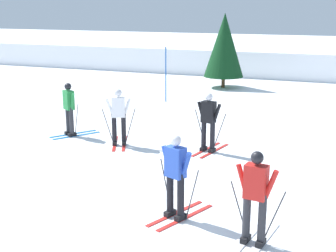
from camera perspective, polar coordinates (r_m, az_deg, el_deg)
name	(u,v)px	position (r m, az deg, el deg)	size (l,w,h in m)	color
ground_plane	(117,205)	(10.04, -6.22, -9.52)	(120.00, 120.00, 0.00)	white
far_snow_ridge	(277,60)	(30.27, 13.16, 7.82)	(80.00, 6.61, 1.50)	white
skier_white	(119,115)	(13.91, -6.02, 1.30)	(0.99, 1.61, 1.71)	red
skier_green	(69,108)	(15.18, -11.90, 2.18)	(1.21, 1.53, 1.71)	#237AC6
skier_red	(255,196)	(8.23, 10.58, -8.31)	(0.99, 1.64, 1.71)	silver
skier_black	(209,121)	(13.24, 4.95, 0.65)	(0.98, 1.64, 1.71)	red
skier_blue	(176,174)	(9.06, 0.95, -5.90)	(0.96, 1.62, 1.71)	red
trail_marker_pole	(166,75)	(20.22, -0.27, 6.26)	(0.05, 0.05, 2.36)	#1E56AD
conifer_far_left	(224,45)	(23.85, 6.85, 9.73)	(1.99, 1.99, 3.71)	#513823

